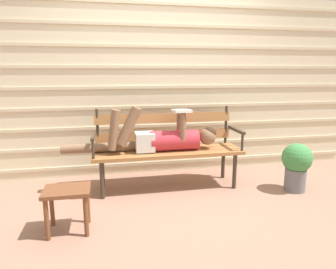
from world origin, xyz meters
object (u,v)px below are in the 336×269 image
object	(u,v)px
reclining_person	(161,138)
park_bench	(167,145)
footstool	(67,198)
potted_plant	(296,164)

from	to	relation	value
reclining_person	park_bench	bearing A→B (deg)	41.88
park_bench	reclining_person	world-z (taller)	reclining_person
footstool	potted_plant	xyz separation A→B (m)	(2.33, 0.41, 0.02)
footstool	reclining_person	bearing A→B (deg)	40.26
potted_plant	reclining_person	bearing A→B (deg)	165.72
footstool	potted_plant	distance (m)	2.36
park_bench	footstool	distance (m)	1.31
footstool	potted_plant	bearing A→B (deg)	9.90
park_bench	reclining_person	size ratio (longest dim) A/B	0.97
potted_plant	footstool	bearing A→B (deg)	-170.10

